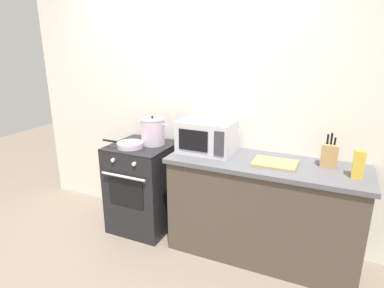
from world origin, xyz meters
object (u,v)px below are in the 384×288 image
stove (143,186)px  knife_block (329,155)px  stock_pot (153,131)px  frying_pan (130,145)px  cutting_board (275,163)px  microwave (207,136)px  pasta_box (359,164)px

stove → knife_block: (1.74, 0.14, 0.56)m
stove → stock_pot: (0.10, 0.07, 0.59)m
frying_pan → knife_block: knife_block is taller
cutting_board → knife_block: (0.41, 0.14, 0.09)m
microwave → knife_block: size_ratio=1.76×
frying_pan → pasta_box: size_ratio=2.07×
stove → microwave: bearing=6.6°
stove → pasta_box: pasta_box is taller
stove → knife_block: size_ratio=3.23×
stock_pot → frying_pan: size_ratio=0.72×
stock_pot → stove: bearing=-143.6°
cutting_board → knife_block: size_ratio=1.26×
stove → microwave: size_ratio=1.84×
stove → frying_pan: bearing=-116.5°
stove → cutting_board: cutting_board is taller
stock_pot → frying_pan: bearing=-129.6°
microwave → stove: bearing=-173.4°
stock_pot → microwave: microwave is taller
cutting_board → knife_block: knife_block is taller
microwave → knife_block: microwave is taller
stock_pot → knife_block: stock_pot is taller
stove → pasta_box: size_ratio=4.18×
stock_pot → knife_block: (1.65, 0.07, -0.04)m
knife_block → frying_pan: bearing=-171.9°
pasta_box → stove: bearing=179.2°
stove → cutting_board: (1.33, 0.00, 0.47)m
stock_pot → frying_pan: 0.27m
stock_pot → cutting_board: stock_pot is taller
stock_pot → cutting_board: (1.23, -0.07, -0.12)m
stove → microwave: 0.92m
frying_pan → knife_block: (1.80, 0.26, 0.07)m
microwave → pasta_box: microwave is taller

